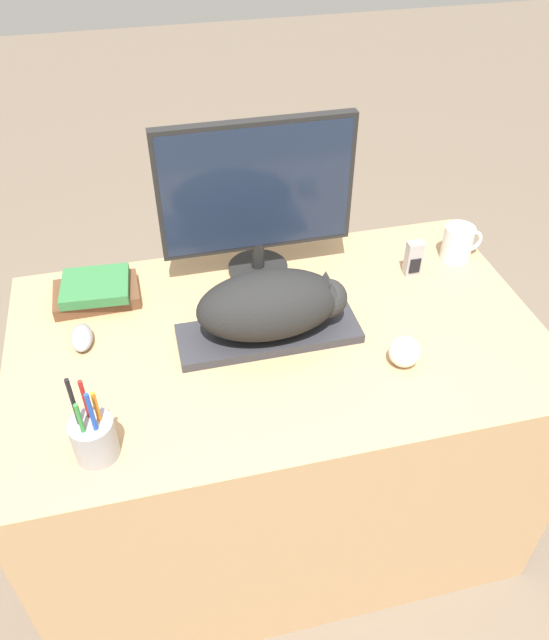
{
  "coord_description": "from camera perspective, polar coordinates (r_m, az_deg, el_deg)",
  "views": [
    {
      "loc": [
        -0.28,
        -0.73,
        1.8
      ],
      "look_at": [
        -0.01,
        0.38,
        0.83
      ],
      "focal_mm": 35.0,
      "sensor_mm": 36.0,
      "label": 1
    }
  ],
  "objects": [
    {
      "name": "computer_mouse",
      "position": [
        1.59,
        -17.21,
        -1.53
      ],
      "size": [
        0.05,
        0.1,
        0.04
      ],
      "color": "gray",
      "rests_on": "desk"
    },
    {
      "name": "phone",
      "position": [
        1.76,
        12.59,
        5.51
      ],
      "size": [
        0.04,
        0.03,
        0.1
      ],
      "color": "#99999E",
      "rests_on": "desk"
    },
    {
      "name": "coffee_mug",
      "position": [
        1.86,
        16.46,
        6.78
      ],
      "size": [
        0.12,
        0.08,
        0.1
      ],
      "color": "silver",
      "rests_on": "desk"
    },
    {
      "name": "cat",
      "position": [
        1.48,
        -0.07,
        1.48
      ],
      "size": [
        0.37,
        0.19,
        0.16
      ],
      "color": "black",
      "rests_on": "keyboard"
    },
    {
      "name": "pen_cup",
      "position": [
        1.31,
        -16.2,
        -10.26
      ],
      "size": [
        0.09,
        0.09,
        0.21
      ],
      "color": "#939399",
      "rests_on": "desk"
    },
    {
      "name": "ground_plane",
      "position": [
        1.96,
        3.31,
        -26.27
      ],
      "size": [
        12.0,
        12.0,
        0.0
      ],
      "primitive_type": "plane",
      "color": "#6B5B4C"
    },
    {
      "name": "baseball",
      "position": [
        1.48,
        11.8,
        -2.85
      ],
      "size": [
        0.07,
        0.07,
        0.07
      ],
      "color": "silver",
      "rests_on": "desk"
    },
    {
      "name": "desk",
      "position": [
        1.83,
        0.27,
        -10.26
      ],
      "size": [
        1.32,
        0.79,
        0.77
      ],
      "color": "tan",
      "rests_on": "ground_plane"
    },
    {
      "name": "keyboard",
      "position": [
        1.53,
        -0.53,
        -1.25
      ],
      "size": [
        0.45,
        0.15,
        0.02
      ],
      "color": "#2D2D33",
      "rests_on": "desk"
    },
    {
      "name": "monitor",
      "position": [
        1.63,
        -1.64,
        11.5
      ],
      "size": [
        0.51,
        0.17,
        0.44
      ],
      "color": "black",
      "rests_on": "desk"
    },
    {
      "name": "book_stack",
      "position": [
        1.7,
        -15.99,
        2.56
      ],
      "size": [
        0.22,
        0.16,
        0.06
      ],
      "color": "brown",
      "rests_on": "desk"
    }
  ]
}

